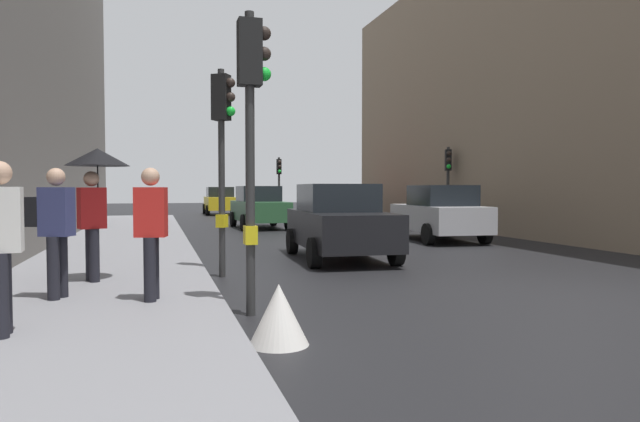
# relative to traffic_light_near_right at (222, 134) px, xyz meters

# --- Properties ---
(ground_plane) EXTENTS (120.00, 120.00, 0.00)m
(ground_plane) POSITION_rel_traffic_light_near_right_xyz_m (4.98, -3.30, -2.66)
(ground_plane) COLOR black
(sidewalk_kerb) EXTENTS (3.50, 40.00, 0.16)m
(sidewalk_kerb) POSITION_rel_traffic_light_near_right_xyz_m (-2.07, 2.70, -2.58)
(sidewalk_kerb) COLOR gray
(sidewalk_kerb) RESTS_ON ground
(building_facade_right) EXTENTS (12.00, 26.51, 10.87)m
(building_facade_right) POSITION_rel_traffic_light_near_right_xyz_m (16.29, 7.23, 2.78)
(building_facade_right) COLOR gray
(building_facade_right) RESTS_ON ground
(traffic_light_near_right) EXTENTS (0.44, 0.38, 3.86)m
(traffic_light_near_right) POSITION_rel_traffic_light_near_right_xyz_m (0.00, 0.00, 0.00)
(traffic_light_near_right) COLOR #2D2D2D
(traffic_light_near_right) RESTS_ON ground
(traffic_light_near_left) EXTENTS (0.43, 0.24, 3.91)m
(traffic_light_near_left) POSITION_rel_traffic_light_near_right_xyz_m (0.00, -3.34, 0.04)
(traffic_light_near_left) COLOR #2D2D2D
(traffic_light_near_left) RESTS_ON ground
(traffic_light_far_median) EXTENTS (0.24, 0.43, 3.40)m
(traffic_light_far_median) POSITION_rel_traffic_light_near_right_xyz_m (5.37, 20.43, -0.31)
(traffic_light_far_median) COLOR #2D2D2D
(traffic_light_far_median) RESTS_ON ground
(traffic_light_mid_street) EXTENTS (0.33, 0.45, 3.31)m
(traffic_light_mid_street) POSITION_rel_traffic_light_near_right_xyz_m (9.98, 9.71, -0.37)
(traffic_light_mid_street) COLOR #2D2D2D
(traffic_light_mid_street) RESTS_ON ground
(car_green_estate) EXTENTS (2.12, 4.25, 1.76)m
(car_green_estate) POSITION_rel_traffic_light_near_right_xyz_m (2.96, 13.02, -1.78)
(car_green_estate) COLOR #2D6038
(car_green_estate) RESTS_ON ground
(car_dark_suv) EXTENTS (2.22, 4.30, 1.76)m
(car_dark_suv) POSITION_rel_traffic_light_near_right_xyz_m (2.93, 2.04, -1.78)
(car_dark_suv) COLOR black
(car_dark_suv) RESTS_ON ground
(car_yellow_taxi) EXTENTS (2.05, 4.22, 1.76)m
(car_yellow_taxi) POSITION_rel_traffic_light_near_right_xyz_m (2.72, 26.10, -1.78)
(car_yellow_taxi) COLOR yellow
(car_yellow_taxi) RESTS_ON ground
(car_silver_hatchback) EXTENTS (2.26, 4.32, 1.76)m
(car_silver_hatchback) POSITION_rel_traffic_light_near_right_xyz_m (7.44, 5.63, -1.78)
(car_silver_hatchback) COLOR #BCBCC1
(car_silver_hatchback) RESTS_ON ground
(car_red_sedan) EXTENTS (2.23, 4.31, 1.76)m
(car_red_sedan) POSITION_rel_traffic_light_near_right_xyz_m (7.57, 15.64, -1.78)
(car_red_sedan) COLOR red
(car_red_sedan) RESTS_ON ground
(pedestrian_with_umbrella) EXTENTS (1.00, 1.00, 2.14)m
(pedestrian_with_umbrella) POSITION_rel_traffic_light_near_right_xyz_m (-2.12, -0.87, -0.82)
(pedestrian_with_umbrella) COLOR black
(pedestrian_with_umbrella) RESTS_ON sidewalk_kerb
(pedestrian_with_grey_backpack) EXTENTS (0.66, 0.48, 1.77)m
(pedestrian_with_grey_backpack) POSITION_rel_traffic_light_near_right_xyz_m (-2.53, -2.29, -1.50)
(pedestrian_with_grey_backpack) COLOR black
(pedestrian_with_grey_backpack) RESTS_ON sidewalk_kerb
(pedestrian_in_red_jacket) EXTENTS (0.44, 0.36, 1.77)m
(pedestrian_in_red_jacket) POSITION_rel_traffic_light_near_right_xyz_m (-1.26, -2.79, -1.53)
(pedestrian_in_red_jacket) COLOR black
(pedestrian_in_red_jacket) RESTS_ON sidewalk_kerb
(warning_sign_triangle) EXTENTS (0.64, 0.64, 0.65)m
(warning_sign_triangle) POSITION_rel_traffic_light_near_right_xyz_m (0.04, -4.83, -2.33)
(warning_sign_triangle) COLOR silver
(warning_sign_triangle) RESTS_ON ground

